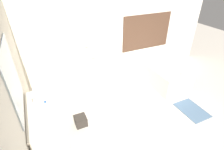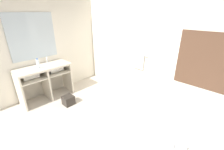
% 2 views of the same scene
% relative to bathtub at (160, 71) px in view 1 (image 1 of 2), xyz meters
% --- Properties ---
extents(ground_plane, '(16.00, 16.00, 0.00)m').
position_rel_bathtub_xyz_m(ground_plane, '(-1.51, -1.30, -0.33)').
color(ground_plane, beige).
rests_on(ground_plane, ground).
extents(wall_back_with_blinds, '(7.40, 0.13, 2.70)m').
position_rel_bathtub_xyz_m(wall_back_with_blinds, '(-1.46, 0.93, 1.02)').
color(wall_back_with_blinds, silver).
rests_on(wall_back_with_blinds, ground_plane).
extents(wall_left_with_mirror, '(0.08, 7.40, 2.70)m').
position_rel_bathtub_xyz_m(wall_left_with_mirror, '(-3.74, -1.29, 1.03)').
color(wall_left_with_mirror, silver).
rests_on(wall_left_with_mirror, ground_plane).
extents(vanity_counter, '(0.57, 1.29, 0.90)m').
position_rel_bathtub_xyz_m(vanity_counter, '(-3.42, -0.94, 0.32)').
color(vanity_counter, beige).
rests_on(vanity_counter, ground_plane).
extents(sink_faucet, '(0.09, 0.04, 0.18)m').
position_rel_bathtub_xyz_m(sink_faucet, '(-3.57, -0.76, 0.66)').
color(sink_faucet, silver).
rests_on(sink_faucet, vanity_counter).
extents(bathtub, '(0.90, 1.79, 0.71)m').
position_rel_bathtub_xyz_m(bathtub, '(0.00, 0.00, 0.00)').
color(bathtub, white).
rests_on(bathtub, ground_plane).
extents(water_bottle_1, '(0.06, 0.06, 0.25)m').
position_rel_bathtub_xyz_m(water_bottle_1, '(-3.35, -1.08, 0.69)').
color(water_bottle_1, silver).
rests_on(water_bottle_1, vanity_counter).
extents(waste_bin, '(0.25, 0.25, 0.23)m').
position_rel_bathtub_xyz_m(waste_bin, '(-2.74, -0.75, -0.21)').
color(waste_bin, '#2D2823').
rests_on(waste_bin, ground_plane).
extents(bath_mat, '(0.54, 0.75, 0.02)m').
position_rel_bathtub_xyz_m(bath_mat, '(-0.12, -1.46, -0.32)').
color(bath_mat, slate).
rests_on(bath_mat, ground_plane).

